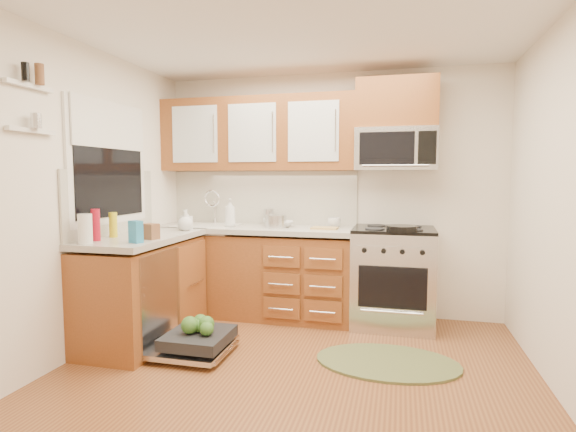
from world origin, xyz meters
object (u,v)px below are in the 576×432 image
(stock_pot, at_px, (276,221))
(cutting_board, at_px, (325,228))
(upper_cabinets, at_px, (257,134))
(cup, at_px, (334,222))
(bowl_a, at_px, (281,224))
(sink, at_px, (206,237))
(rug, at_px, (387,362))
(microwave, at_px, (396,149))
(paper_towel_roll, at_px, (85,229))
(skillet, at_px, (402,228))
(dishwasher, at_px, (194,342))
(range, at_px, (393,277))
(bowl_b, at_px, (274,222))

(stock_pot, distance_m, cutting_board, 0.50)
(upper_cabinets, bearing_deg, cup, -0.37)
(bowl_a, bearing_deg, sink, -177.25)
(rug, distance_m, cutting_board, 1.44)
(microwave, relative_size, paper_towel_roll, 3.32)
(upper_cabinets, height_order, paper_towel_roll, upper_cabinets)
(sink, relative_size, stock_pot, 2.87)
(sink, xyz_separation_m, cup, (1.34, 0.15, 0.18))
(skillet, height_order, cutting_board, skillet)
(dishwasher, bearing_deg, paper_towel_roll, -157.53)
(microwave, distance_m, cutting_board, 1.02)
(upper_cabinets, bearing_deg, cutting_board, -13.49)
(rug, distance_m, skillet, 1.18)
(cup, bearing_deg, upper_cabinets, 179.63)
(range, relative_size, bowl_a, 3.83)
(range, xyz_separation_m, dishwasher, (-1.54, -1.13, -0.38))
(skillet, xyz_separation_m, bowl_b, (-1.30, 0.39, -0.01))
(cutting_board, bearing_deg, upper_cabinets, 166.51)
(range, xyz_separation_m, paper_towel_roll, (-2.28, -1.44, 0.56))
(microwave, bearing_deg, cutting_board, -166.92)
(skillet, relative_size, cutting_board, 1.06)
(upper_cabinets, relative_size, paper_towel_roll, 8.95)
(paper_towel_roll, relative_size, bowl_b, 0.95)
(dishwasher, bearing_deg, microwave, 39.07)
(bowl_a, distance_m, bowl_b, 0.15)
(stock_pot, bearing_deg, paper_towel_roll, -128.79)
(skillet, distance_m, paper_towel_roll, 2.63)
(sink, height_order, dishwasher, sink)
(rug, bearing_deg, skillet, 82.71)
(upper_cabinets, distance_m, skillet, 1.77)
(dishwasher, bearing_deg, bowl_a, 70.10)
(microwave, distance_m, dishwasher, 2.55)
(sink, height_order, cup, cup)
(range, height_order, bowl_b, bowl_b)
(stock_pot, height_order, cutting_board, stock_pot)
(cutting_board, xyz_separation_m, paper_towel_roll, (-1.62, -1.40, 0.11))
(upper_cabinets, distance_m, rug, 2.56)
(skillet, bearing_deg, sink, 173.16)
(upper_cabinets, height_order, sink, upper_cabinets)
(bowl_b, bearing_deg, upper_cabinets, 179.50)
(bowl_a, xyz_separation_m, bowl_b, (-0.10, 0.11, 0.01))
(upper_cabinets, xyz_separation_m, bowl_b, (0.18, -0.00, -0.91))
(microwave, bearing_deg, cup, 178.10)
(dishwasher, distance_m, bowl_a, 1.50)
(rug, bearing_deg, stock_pot, 142.17)
(cutting_board, height_order, bowl_b, bowl_b)
(microwave, relative_size, rug, 0.69)
(cutting_board, bearing_deg, stock_pot, -179.13)
(cutting_board, bearing_deg, range, 2.91)
(paper_towel_roll, bearing_deg, range, 32.20)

